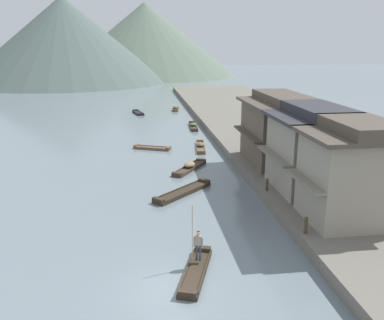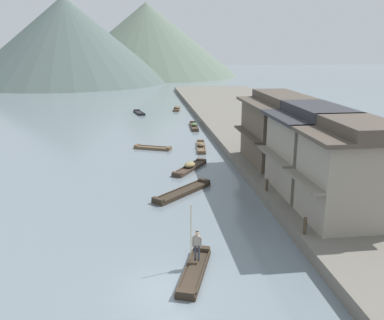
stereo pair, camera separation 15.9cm
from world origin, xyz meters
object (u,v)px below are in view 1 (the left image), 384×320
object	(u,v)px
boat_moored_second	(190,167)
house_waterfront_tall	(281,129)
mooring_post_dock_mid	(267,185)
boat_moored_far	(183,192)
boat_upstream_distant	(201,146)
boat_moored_third	(138,113)
mooring_post_dock_near	(306,226)
boatman_person	(198,242)
boat_moored_nearest	(152,148)
boat_midriver_drifting	(193,126)
house_waterfront_nearest	(357,172)
house_waterfront_second	(316,149)
boat_foreground_poled	(196,272)
boat_midriver_upstream	(176,109)

from	to	relation	value
boat_moored_second	house_waterfront_tall	xyz separation A→B (m)	(8.11, -0.93, 3.56)
mooring_post_dock_mid	boat_moored_far	bearing A→B (deg)	159.73
boat_upstream_distant	house_waterfront_tall	size ratio (longest dim) A/B	0.67
boat_moored_third	boat_moored_far	distance (m)	38.14
boat_moored_far	mooring_post_dock_mid	bearing A→B (deg)	-20.27
boat_moored_second	mooring_post_dock_near	size ratio (longest dim) A/B	4.89
boatman_person	mooring_post_dock_near	world-z (taller)	boatman_person
boat_moored_second	mooring_post_dock_near	world-z (taller)	mooring_post_dock_near
boat_moored_nearest	boat_moored_third	xyz separation A→B (m)	(-1.39, 23.83, 0.00)
boat_midriver_drifting	house_waterfront_tall	distance (m)	21.05
boat_moored_far	house_waterfront_tall	size ratio (longest dim) A/B	0.61
house_waterfront_nearest	house_waterfront_second	xyz separation A→B (m)	(-0.05, 5.66, -0.01)
boatman_person	boat_moored_third	xyz separation A→B (m)	(-2.78, 48.76, -1.31)
house_waterfront_tall	boatman_person	bearing A→B (deg)	-121.58
boat_foreground_poled	mooring_post_dock_mid	bearing A→B (deg)	54.60
boat_moored_third	boatman_person	bearing A→B (deg)	-86.74
mooring_post_dock_near	boat_foreground_poled	bearing A→B (deg)	-162.18
boat_moored_nearest	mooring_post_dock_near	xyz separation A→B (m)	(7.75, -23.51, 1.16)
boat_moored_far	boat_midriver_drifting	world-z (taller)	boat_midriver_drifting
house_waterfront_second	mooring_post_dock_mid	size ratio (longest dim) A/B	7.76
boat_moored_second	house_waterfront_nearest	world-z (taller)	house_waterfront_nearest
boat_moored_second	mooring_post_dock_mid	bearing A→B (deg)	-61.10
mooring_post_dock_mid	house_waterfront_second	bearing A→B (deg)	0.89
boat_foreground_poled	boat_midriver_upstream	distance (m)	52.47
boat_midriver_drifting	house_waterfront_tall	world-z (taller)	house_waterfront_tall
boat_moored_second	boatman_person	bearing A→B (deg)	-95.83
boatman_person	house_waterfront_second	bearing A→B (deg)	40.99
boat_moored_third	house_waterfront_nearest	distance (m)	47.69
boat_midriver_drifting	boat_moored_third	bearing A→B (deg)	120.42
boat_moored_far	mooring_post_dock_mid	distance (m)	6.44
boat_midriver_upstream	house_waterfront_nearest	size ratio (longest dim) A/B	0.55
house_waterfront_nearest	house_waterfront_tall	bearing A→B (deg)	90.53
house_waterfront_second	mooring_post_dock_near	xyz separation A→B (m)	(-3.55, -7.19, -2.51)
boat_moored_third	boat_upstream_distant	distance (m)	25.04
boat_upstream_distant	mooring_post_dock_mid	bearing A→B (deg)	-81.37
boatman_person	house_waterfront_second	world-z (taller)	house_waterfront_second
boat_midriver_drifting	boat_upstream_distant	bearing A→B (deg)	-93.68
mooring_post_dock_near	mooring_post_dock_mid	distance (m)	7.13
boat_moored_far	boat_upstream_distant	world-z (taller)	boat_upstream_distant
boat_foreground_poled	house_waterfront_second	size ratio (longest dim) A/B	0.68
boat_moored_nearest	boat_upstream_distant	bearing A→B (deg)	-3.21
boat_moored_second	boat_moored_far	xyz separation A→B (m)	(-1.32, -6.19, -0.09)
mooring_post_dock_near	mooring_post_dock_mid	xyz separation A→B (m)	(0.00, 7.13, -0.06)
house_waterfront_nearest	house_waterfront_second	size ratio (longest dim) A/B	1.02
boat_foreground_poled	boat_moored_third	distance (m)	49.51
boat_midriver_drifting	house_waterfront_nearest	xyz separation A→B (m)	(5.31, -33.15, 3.60)
boat_foreground_poled	boat_upstream_distant	world-z (taller)	boat_upstream_distant
mooring_post_dock_mid	boatman_person	bearing A→B (deg)	-126.63
house_waterfront_tall	mooring_post_dock_near	world-z (taller)	house_waterfront_tall
boat_moored_nearest	boat_upstream_distant	xyz separation A→B (m)	(5.31, -0.30, 0.07)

